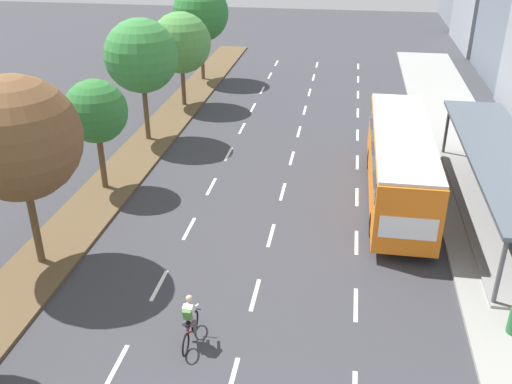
{
  "coord_description": "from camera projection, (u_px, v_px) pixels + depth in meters",
  "views": [
    {
      "loc": [
        2.66,
        -8.44,
        12.25
      ],
      "look_at": [
        -0.87,
        13.37,
        1.2
      ],
      "focal_mm": 40.34,
      "sensor_mm": 36.0,
      "label": 1
    }
  ],
  "objects": [
    {
      "name": "median_tree_third",
      "position": [
        96.0,
        112.0,
        25.97
      ],
      "size": [
        2.9,
        2.9,
        5.24
      ],
      "color": "brown",
      "rests_on": "median_strip"
    },
    {
      "name": "lane_divider_right",
      "position": [
        357.0,
        178.0,
        28.73
      ],
      "size": [
        0.14,
        47.08,
        0.01
      ],
      "color": "white",
      "rests_on": "ground"
    },
    {
      "name": "bus_shelter",
      "position": [
        504.0,
        179.0,
        24.36
      ],
      "size": [
        2.9,
        14.21,
        2.86
      ],
      "color": "gray",
      "rests_on": "sidewalk_right"
    },
    {
      "name": "median_tree_fourth",
      "position": [
        141.0,
        56.0,
        31.25
      ],
      "size": [
        4.03,
        4.03,
        6.8
      ],
      "color": "brown",
      "rests_on": "median_strip"
    },
    {
      "name": "median_tree_fifth",
      "position": [
        181.0,
        43.0,
        37.22
      ],
      "size": [
        3.92,
        3.92,
        6.1
      ],
      "color": "brown",
      "rests_on": "median_strip"
    },
    {
      "name": "median_tree_farthest",
      "position": [
        201.0,
        13.0,
        42.62
      ],
      "size": [
        4.18,
        4.18,
        7.05
      ],
      "color": "brown",
      "rests_on": "median_strip"
    },
    {
      "name": "cyclist",
      "position": [
        190.0,
        322.0,
        17.63
      ],
      "size": [
        0.46,
        1.82,
        1.71
      ],
      "color": "black",
      "rests_on": "ground"
    },
    {
      "name": "lane_divider_left",
      "position": [
        220.0,
        169.0,
        29.74
      ],
      "size": [
        0.14,
        47.08,
        0.01
      ],
      "color": "white",
      "rests_on": "ground"
    },
    {
      "name": "bus",
      "position": [
        400.0,
        158.0,
        25.81
      ],
      "size": [
        2.54,
        11.29,
        3.37
      ],
      "color": "orange",
      "rests_on": "ground"
    },
    {
      "name": "median_strip",
      "position": [
        144.0,
        148.0,
        32.13
      ],
      "size": [
        2.6,
        52.0,
        0.12
      ],
      "primitive_type": "cube",
      "color": "brown",
      "rests_on": "ground"
    },
    {
      "name": "median_tree_second",
      "position": [
        18.0,
        139.0,
        19.69
      ],
      "size": [
        4.39,
        4.39,
        7.17
      ],
      "color": "brown",
      "rests_on": "median_strip"
    },
    {
      "name": "lane_divider_center",
      "position": [
        288.0,
        174.0,
        29.24
      ],
      "size": [
        0.14,
        47.08,
        0.01
      ],
      "color": "white",
      "rests_on": "ground"
    },
    {
      "name": "sidewalk_right",
      "position": [
        470.0,
        169.0,
        29.61
      ],
      "size": [
        4.5,
        52.0,
        0.15
      ],
      "primitive_type": "cube",
      "color": "gray",
      "rests_on": "ground"
    }
  ]
}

